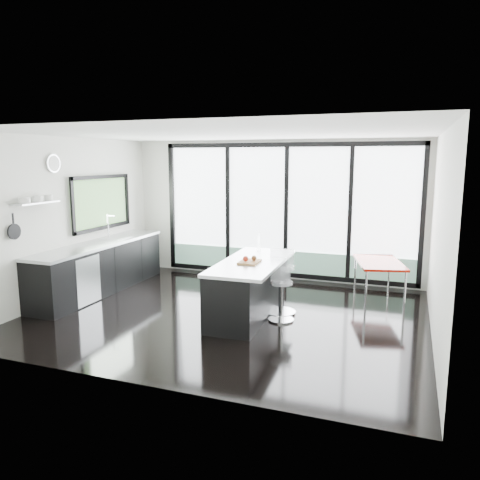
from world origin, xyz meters
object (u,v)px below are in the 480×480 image
at_px(island, 248,287).
at_px(bar_stool_near, 281,301).
at_px(red_table, 378,280).
at_px(bar_stool_far, 281,289).

height_order(island, bar_stool_near, island).
xyz_separation_m(bar_stool_near, red_table, (1.30, 1.66, 0.03)).
bearing_deg(bar_stool_near, island, 150.13).
relative_size(bar_stool_far, red_table, 0.62).
xyz_separation_m(bar_stool_near, bar_stool_far, (-0.10, 0.33, 0.08)).
xyz_separation_m(island, bar_stool_far, (0.46, 0.25, -0.06)).
bearing_deg(island, bar_stool_far, 28.76).
bearing_deg(red_table, bar_stool_near, -128.06).
relative_size(island, bar_stool_near, 3.52).
relative_size(bar_stool_near, red_table, 0.49).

